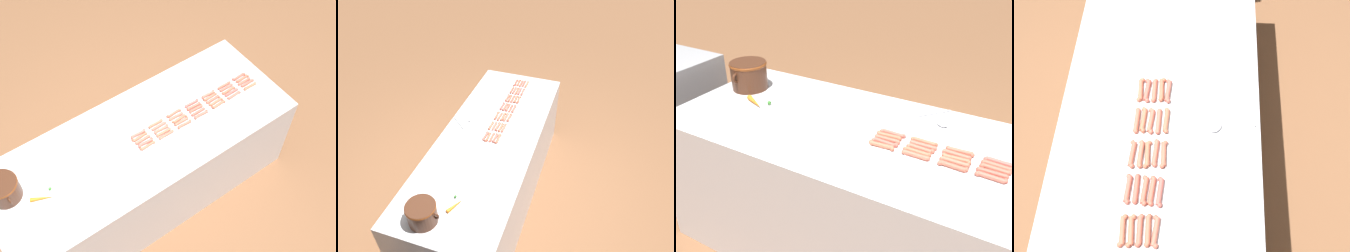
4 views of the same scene
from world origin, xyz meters
TOP-DOWN VIEW (x-y plane):
  - ground_plane at (0.00, 0.00)m, footprint 20.00×20.00m
  - griddle_counter at (0.00, 0.00)m, footprint 0.94×2.47m
  - hot_dog_0 at (-0.10, -1.03)m, footprint 0.03×0.14m
  - hot_dog_1 at (-0.10, -0.86)m, footprint 0.03×0.14m
  - hot_dog_2 at (-0.10, -0.69)m, footprint 0.03×0.14m
  - hot_dog_3 at (-0.10, -0.51)m, footprint 0.03×0.14m
  - hot_dog_4 at (-0.10, -0.35)m, footprint 0.03×0.14m
  - hot_dog_5 at (-0.10, -0.17)m, footprint 0.02×0.14m
  - hot_dog_6 at (-0.10, 0.00)m, footprint 0.03×0.14m
  - hot_dog_7 at (-0.06, -1.04)m, footprint 0.03×0.14m
  - hot_dog_8 at (-0.06, -0.86)m, footprint 0.02×0.14m
  - hot_dog_9 at (-0.07, -0.69)m, footprint 0.03×0.14m
  - hot_dog_10 at (-0.07, -0.51)m, footprint 0.02×0.14m
  - hot_dog_11 at (-0.07, -0.34)m, footprint 0.03×0.14m
  - hot_dog_12 at (-0.07, -0.17)m, footprint 0.03×0.14m
  - hot_dog_13 at (-0.07, -0.00)m, footprint 0.03×0.14m
  - hot_dog_14 at (-0.03, -1.03)m, footprint 0.02×0.14m
  - hot_dog_15 at (-0.03, -0.85)m, footprint 0.03×0.14m
  - hot_dog_16 at (-0.03, -0.69)m, footprint 0.03×0.14m
  - hot_dog_17 at (-0.03, -0.52)m, footprint 0.03×0.14m
  - hot_dog_18 at (-0.04, -0.34)m, footprint 0.03×0.14m
  - hot_dog_19 at (-0.04, -0.17)m, footprint 0.03×0.14m
  - hot_dog_20 at (-0.03, 0.00)m, footprint 0.03×0.14m
  - hot_dog_21 at (-0.00, -1.03)m, footprint 0.03×0.14m
  - hot_dog_22 at (-0.00, -0.86)m, footprint 0.02×0.14m
  - hot_dog_23 at (-0.00, -0.69)m, footprint 0.03×0.14m
  - hot_dog_24 at (-0.00, -0.52)m, footprint 0.03×0.14m
  - hot_dog_25 at (0.00, -0.34)m, footprint 0.03×0.14m
  - hot_dog_26 at (0.00, -0.17)m, footprint 0.02×0.14m
  - hot_dog_27 at (0.00, 0.01)m, footprint 0.03×0.14m
  - hot_dog_28 at (0.03, -1.03)m, footprint 0.03×0.14m
  - hot_dog_29 at (0.03, -0.86)m, footprint 0.03×0.14m
  - hot_dog_30 at (0.03, -0.69)m, footprint 0.03×0.14m
  - hot_dog_31 at (0.03, -0.52)m, footprint 0.03×0.14m
  - hot_dog_32 at (0.04, -0.34)m, footprint 0.03×0.14m
  - hot_dog_33 at (0.04, -0.17)m, footprint 0.03×0.14m
  - hot_dog_34 at (0.03, 0.00)m, footprint 0.03×0.14m
  - bean_pot at (0.13, 1.04)m, footprint 0.29×0.23m
  - serving_spoon at (0.30, -0.16)m, footprint 0.23×0.20m
  - carrot at (-0.04, 0.84)m, footprint 0.10×0.17m

SIDE VIEW (x-z plane):
  - ground_plane at x=0.00m, z-range 0.00..0.00m
  - griddle_counter at x=0.00m, z-range 0.00..0.84m
  - serving_spoon at x=0.30m, z-range 0.84..0.86m
  - hot_dog_0 at x=-0.10m, z-range 0.84..0.86m
  - hot_dog_1 at x=-0.10m, z-range 0.84..0.86m
  - hot_dog_2 at x=-0.10m, z-range 0.84..0.86m
  - hot_dog_3 at x=-0.10m, z-range 0.84..0.86m
  - hot_dog_4 at x=-0.10m, z-range 0.84..0.86m
  - hot_dog_5 at x=-0.10m, z-range 0.84..0.86m
  - hot_dog_6 at x=-0.10m, z-range 0.84..0.86m
  - hot_dog_7 at x=-0.06m, z-range 0.84..0.86m
  - hot_dog_8 at x=-0.06m, z-range 0.84..0.86m
  - hot_dog_9 at x=-0.07m, z-range 0.84..0.86m
  - hot_dog_10 at x=-0.07m, z-range 0.84..0.86m
  - hot_dog_11 at x=-0.07m, z-range 0.84..0.86m
  - hot_dog_12 at x=-0.07m, z-range 0.84..0.86m
  - hot_dog_13 at x=-0.07m, z-range 0.84..0.86m
  - hot_dog_14 at x=-0.03m, z-range 0.84..0.86m
  - hot_dog_15 at x=-0.03m, z-range 0.84..0.86m
  - hot_dog_16 at x=-0.03m, z-range 0.84..0.86m
  - hot_dog_17 at x=-0.03m, z-range 0.84..0.86m
  - hot_dog_18 at x=-0.04m, z-range 0.84..0.86m
  - hot_dog_19 at x=-0.04m, z-range 0.84..0.86m
  - hot_dog_20 at x=-0.03m, z-range 0.84..0.86m
  - hot_dog_21 at x=0.00m, z-range 0.84..0.86m
  - hot_dog_22 at x=0.00m, z-range 0.84..0.86m
  - hot_dog_23 at x=0.00m, z-range 0.84..0.86m
  - hot_dog_24 at x=0.00m, z-range 0.84..0.86m
  - hot_dog_25 at x=0.00m, z-range 0.84..0.86m
  - hot_dog_26 at x=0.00m, z-range 0.84..0.86m
  - hot_dog_27 at x=0.00m, z-range 0.84..0.86m
  - hot_dog_28 at x=0.03m, z-range 0.84..0.86m
  - hot_dog_29 at x=0.03m, z-range 0.84..0.86m
  - hot_dog_30 at x=0.03m, z-range 0.84..0.86m
  - hot_dog_31 at x=0.03m, z-range 0.84..0.86m
  - hot_dog_32 at x=0.04m, z-range 0.84..0.86m
  - hot_dog_33 at x=0.04m, z-range 0.84..0.86m
  - hot_dog_34 at x=0.03m, z-range 0.84..0.86m
  - carrot at x=-0.04m, z-range 0.84..0.87m
  - bean_pot at x=0.13m, z-range 0.85..1.03m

